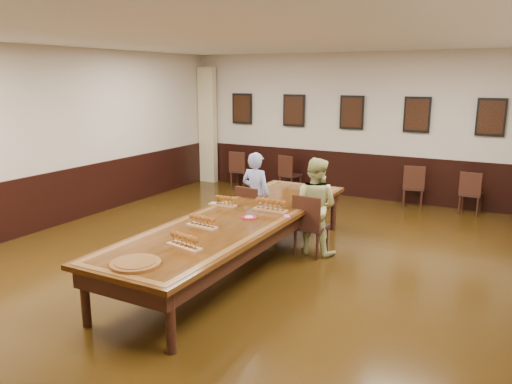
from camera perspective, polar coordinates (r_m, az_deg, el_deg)
The scene contains 23 objects.
floor at distance 7.28m, azimuth -1.90°, elevation -8.55°, with size 8.00×10.00×0.02m, color black.
ceiling at distance 6.79m, azimuth -2.11°, elevation 17.60°, with size 8.00×10.00×0.02m, color white.
wall_back at distance 11.43m, azimuth 10.94°, elevation 7.44°, with size 8.00×0.02×3.20m, color beige.
wall_left at distance 9.52m, azimuth -23.40°, elevation 5.53°, with size 0.02×10.00×3.20m, color beige.
chair_man at distance 8.36m, azimuth -0.36°, elevation -2.30°, with size 0.43×0.47×0.91m, color black, non-canonical shape.
chair_woman at distance 7.65m, azimuth 6.36°, elevation -3.70°, with size 0.45×0.49×0.95m, color black, non-canonical shape.
spare_chair_a at distance 12.24m, azimuth -1.77°, elevation 2.61°, with size 0.42×0.46×0.91m, color black, non-canonical shape.
spare_chair_b at distance 11.77m, azimuth 3.95°, elevation 2.11°, with size 0.42×0.45×0.89m, color black, non-canonical shape.
spare_chair_c at distance 10.88m, azimuth 17.52°, elevation 0.66°, with size 0.42×0.46×0.90m, color black, non-canonical shape.
spare_chair_d at distance 10.75m, azimuth 23.37°, elevation -0.05°, with size 0.40×0.44×0.87m, color black, non-canonical shape.
person_man at distance 8.38m, azimuth -0.01°, elevation -0.36°, with size 0.53×0.35×1.46m, color #4D5EC2.
person_woman at distance 7.66m, azimuth 6.73°, elevation -1.59°, with size 0.74×0.58×1.49m, color #C4C57B.
pink_phone at distance 7.03m, azimuth 3.56°, elevation -2.77°, with size 0.07×0.14×0.01m, color #FF54C3.
curtain at distance 12.91m, azimuth -5.55°, elevation 7.56°, with size 0.45×0.18×2.90m, color beige.
wainscoting at distance 7.11m, azimuth -1.93°, elevation -4.73°, with size 8.00×10.00×1.00m.
conference_table at distance 7.08m, azimuth -1.93°, elevation -3.87°, with size 1.40×5.00×0.76m.
posters at distance 11.33m, azimuth 10.89°, elevation 8.92°, with size 6.14×0.04×0.74m.
flight_a at distance 7.58m, azimuth -3.76°, elevation -1.05°, with size 0.44×0.14×0.16m.
flight_b at distance 7.28m, azimuth 1.65°, elevation -1.53°, with size 0.51×0.16×0.19m.
flight_c at distance 6.54m, azimuth -6.18°, elevation -3.40°, with size 0.46×0.19×0.17m.
flight_d at distance 5.79m, azimuth -8.23°, elevation -5.58°, with size 0.49×0.24×0.18m.
red_plate_grp at distance 6.92m, azimuth -0.80°, elevation -2.95°, with size 0.21×0.21×0.03m.
carved_platter at distance 5.40m, azimuth -13.62°, elevation -7.94°, with size 0.66×0.66×0.04m.
Camera 1 is at (3.43, -5.84, 2.67)m, focal length 35.00 mm.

